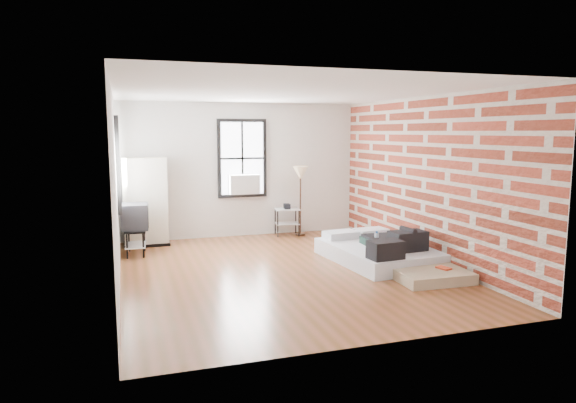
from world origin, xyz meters
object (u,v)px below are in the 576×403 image
object	(u,v)px
side_table	(287,214)
wardrobe	(145,202)
mattress_bare	(405,260)
mattress_main	(380,251)
floor_lamp	(300,177)
tv_stand	(135,219)

from	to	relation	value
side_table	wardrobe	bearing A→B (deg)	-178.62
mattress_bare	side_table	world-z (taller)	side_table
mattress_main	floor_lamp	distance (m)	2.83
mattress_bare	wardrobe	xyz separation A→B (m)	(-3.93, 3.04, 0.72)
wardrobe	floor_lamp	xyz separation A→B (m)	(3.19, 0.00, 0.40)
mattress_main	tv_stand	bearing A→B (deg)	150.71
mattress_bare	wardrobe	size ratio (longest dim) A/B	1.20
floor_lamp	side_table	bearing A→B (deg)	165.84
side_table	floor_lamp	xyz separation A→B (m)	(0.28, -0.07, 0.80)
wardrobe	tv_stand	world-z (taller)	wardrobe
side_table	mattress_bare	bearing A→B (deg)	-71.81
mattress_bare	tv_stand	world-z (taller)	tv_stand
wardrobe	tv_stand	size ratio (longest dim) A/B	1.84
mattress_bare	mattress_main	bearing A→B (deg)	112.95
mattress_bare	side_table	bearing A→B (deg)	110.45
mattress_bare	wardrobe	bearing A→B (deg)	144.52
wardrobe	side_table	size ratio (longest dim) A/B	2.52
wardrobe	floor_lamp	size ratio (longest dim) A/B	1.16
tv_stand	floor_lamp	bearing A→B (deg)	16.86
mattress_main	floor_lamp	bearing A→B (deg)	97.36
mattress_main	tv_stand	size ratio (longest dim) A/B	2.34
mattress_main	wardrobe	distance (m)	4.58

